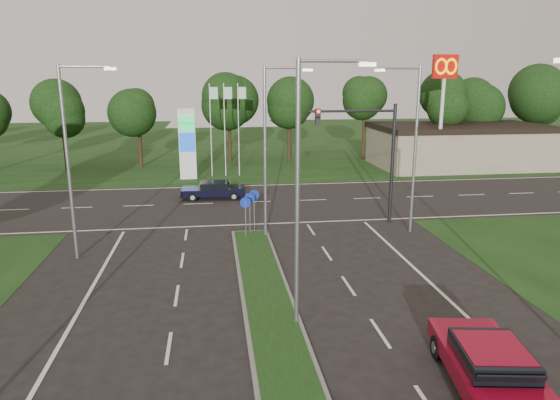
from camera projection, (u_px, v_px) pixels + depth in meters
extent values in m
cube|color=black|center=(227.00, 145.00, 64.51)|extent=(160.00, 50.00, 0.02)
cube|color=black|center=(242.00, 203.00, 34.66)|extent=(160.00, 12.00, 0.02)
cube|color=slate|center=(282.00, 355.00, 15.39)|extent=(2.00, 26.00, 0.12)
cube|color=gray|center=(459.00, 146.00, 48.63)|extent=(16.00, 9.00, 4.00)
cylinder|color=gray|center=(297.00, 200.00, 16.37)|extent=(0.16, 0.16, 9.00)
cylinder|color=gray|center=(333.00, 61.00, 15.48)|extent=(2.20, 0.10, 0.10)
cube|color=#FFF2CC|center=(367.00, 64.00, 15.65)|extent=(0.50, 0.22, 0.12)
cylinder|color=gray|center=(265.00, 155.00, 26.00)|extent=(0.16, 0.16, 9.00)
cylinder|color=gray|center=(286.00, 68.00, 25.11)|extent=(2.20, 0.10, 0.10)
cube|color=#FFF2CC|center=(308.00, 70.00, 25.27)|extent=(0.50, 0.22, 0.12)
cylinder|color=gray|center=(68.00, 165.00, 22.85)|extent=(0.16, 0.16, 9.00)
cylinder|color=gray|center=(84.00, 66.00, 21.96)|extent=(2.20, 0.10, 0.10)
cube|color=#FFF2CC|center=(110.00, 69.00, 22.13)|extent=(0.50, 0.22, 0.12)
cylinder|color=gray|center=(415.00, 152.00, 27.08)|extent=(0.16, 0.16, 9.00)
cylinder|color=gray|center=(400.00, 68.00, 25.89)|extent=(2.20, 0.10, 0.10)
cube|color=#FFF2CC|center=(380.00, 70.00, 25.77)|extent=(0.50, 0.22, 0.12)
cylinder|color=black|center=(392.00, 164.00, 29.17)|extent=(0.20, 0.20, 7.00)
cylinder|color=black|center=(353.00, 111.00, 28.11)|extent=(5.00, 0.14, 0.14)
cube|color=black|center=(318.00, 117.00, 27.92)|extent=(0.28, 0.28, 0.90)
sphere|color=#FF190C|center=(319.00, 112.00, 27.68)|extent=(0.20, 0.20, 0.20)
cylinder|color=gray|center=(246.00, 221.00, 26.18)|extent=(0.06, 0.06, 2.20)
cylinder|color=#0C26A5|center=(245.00, 203.00, 25.94)|extent=(0.56, 0.04, 0.56)
cylinder|color=gray|center=(250.00, 216.00, 27.18)|extent=(0.06, 0.06, 2.20)
cylinder|color=#0C26A5|center=(250.00, 198.00, 26.94)|extent=(0.56, 0.04, 0.56)
cylinder|color=gray|center=(254.00, 212.00, 27.89)|extent=(0.06, 0.06, 2.20)
cylinder|color=#0C26A5|center=(254.00, 195.00, 27.66)|extent=(0.56, 0.04, 0.56)
cube|color=silver|center=(187.00, 144.00, 42.09)|extent=(1.40, 0.30, 6.00)
cube|color=#0CA53F|center=(186.00, 123.00, 41.49)|extent=(1.30, 0.08, 1.20)
cube|color=#0C3FBF|center=(187.00, 142.00, 41.87)|extent=(1.30, 0.08, 1.60)
cylinder|color=silver|center=(211.00, 131.00, 43.08)|extent=(0.08, 0.08, 8.00)
cube|color=#B2D8B2|center=(214.00, 93.00, 42.37)|extent=(0.70, 0.02, 1.00)
cylinder|color=silver|center=(225.00, 131.00, 43.24)|extent=(0.08, 0.08, 8.00)
cube|color=#B2D8B2|center=(228.00, 93.00, 42.53)|extent=(0.70, 0.02, 1.00)
cylinder|color=silver|center=(239.00, 131.00, 43.40)|extent=(0.08, 0.08, 8.00)
cube|color=#B2D8B2|center=(242.00, 93.00, 42.69)|extent=(0.70, 0.02, 1.00)
cylinder|color=silver|center=(441.00, 119.00, 43.55)|extent=(0.30, 0.30, 10.00)
cube|color=#BF0C07|center=(445.00, 67.00, 42.51)|extent=(2.20, 0.35, 2.00)
torus|color=#FFC600|center=(441.00, 66.00, 42.24)|extent=(1.06, 0.16, 1.06)
torus|color=#FFC600|center=(451.00, 66.00, 42.36)|extent=(1.06, 0.16, 1.06)
cylinder|color=black|center=(232.00, 143.00, 49.55)|extent=(0.36, 0.36, 4.40)
sphere|color=black|center=(231.00, 99.00, 48.53)|extent=(6.00, 6.00, 6.00)
sphere|color=black|center=(234.00, 88.00, 48.14)|extent=(4.80, 4.80, 4.80)
cube|color=maroon|center=(489.00, 370.00, 13.62)|extent=(2.84, 5.30, 0.51)
cube|color=black|center=(493.00, 355.00, 13.41)|extent=(2.08, 2.47, 0.48)
cube|color=maroon|center=(493.00, 347.00, 13.35)|extent=(1.92, 2.05, 0.05)
cylinder|color=black|center=(437.00, 347.00, 15.27)|extent=(0.34, 0.74, 0.71)
cylinder|color=black|center=(500.00, 348.00, 15.22)|extent=(0.34, 0.74, 0.71)
cube|color=black|center=(214.00, 191.00, 35.70)|extent=(4.54, 1.97, 0.46)
cube|color=black|center=(215.00, 185.00, 35.61)|extent=(2.02, 1.62, 0.43)
cube|color=black|center=(215.00, 182.00, 35.56)|extent=(1.66, 1.52, 0.04)
cylinder|color=black|center=(193.00, 197.00, 34.81)|extent=(0.64, 0.22, 0.63)
cylinder|color=black|center=(194.00, 192.00, 36.43)|extent=(0.64, 0.22, 0.63)
cylinder|color=black|center=(234.00, 196.00, 35.10)|extent=(0.64, 0.22, 0.63)
cylinder|color=black|center=(234.00, 191.00, 36.72)|extent=(0.64, 0.22, 0.63)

